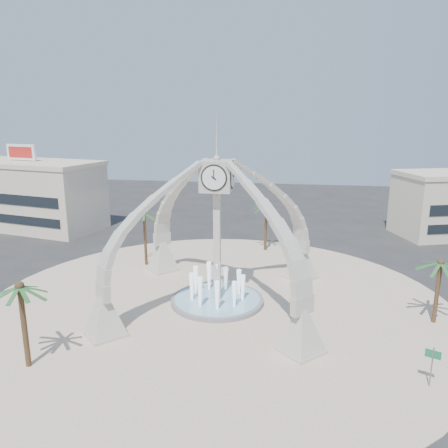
% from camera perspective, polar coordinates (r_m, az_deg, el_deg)
% --- Properties ---
extents(ground, '(140.00, 140.00, 0.00)m').
position_cam_1_polar(ground, '(38.39, -0.88, -10.25)').
color(ground, '#282828').
rests_on(ground, ground).
extents(plaza, '(40.00, 40.00, 0.06)m').
position_cam_1_polar(plaza, '(38.38, -0.88, -10.21)').
color(plaza, beige).
rests_on(plaza, ground).
extents(clock_tower, '(17.94, 17.94, 16.30)m').
position_cam_1_polar(clock_tower, '(36.22, -0.91, -0.85)').
color(clock_tower, beige).
rests_on(clock_tower, ground).
extents(fountain, '(8.00, 8.00, 3.62)m').
position_cam_1_polar(fountain, '(38.28, -0.88, -9.86)').
color(fountain, gray).
rests_on(fountain, ground).
extents(building_nw, '(23.75, 13.73, 11.90)m').
position_cam_1_polar(building_nw, '(69.09, -24.44, 3.60)').
color(building_nw, beige).
rests_on(building_nw, ground).
extents(palm_east, '(3.77, 3.77, 5.62)m').
position_cam_1_polar(palm_east, '(36.96, 26.46, -4.63)').
color(palm_east, brown).
rests_on(palm_east, ground).
extents(palm_west, '(3.92, 3.92, 6.39)m').
position_cam_1_polar(palm_west, '(46.84, -10.40, 1.28)').
color(palm_west, brown).
rests_on(palm_west, ground).
extents(palm_north, '(4.58, 4.58, 6.29)m').
position_cam_1_polar(palm_north, '(51.56, 5.53, 2.46)').
color(palm_north, brown).
rests_on(palm_north, ground).
extents(palm_south, '(3.85, 3.85, 6.25)m').
position_cam_1_polar(palm_south, '(29.93, -25.14, -7.50)').
color(palm_south, brown).
rests_on(palm_south, ground).
extents(street_sign, '(0.88, 0.42, 2.60)m').
position_cam_1_polar(street_sign, '(29.47, 25.58, -15.62)').
color(street_sign, slate).
rests_on(street_sign, ground).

